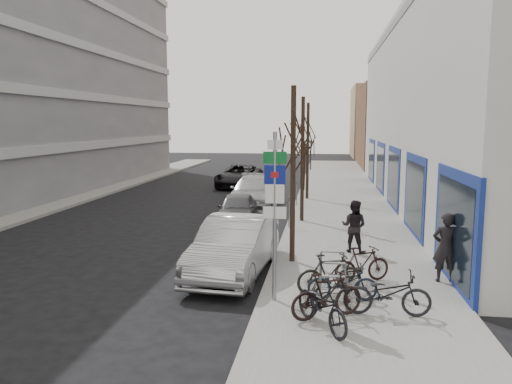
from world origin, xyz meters
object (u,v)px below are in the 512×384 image
(parked_car_front, at_px, (234,247))
(parked_car_back, at_px, (253,192))
(highway_sign_pole, at_px, (275,206))
(meter_mid, at_px, (289,209))
(bike_near_right, at_px, (327,295))
(tree_far, at_px, (308,128))
(tree_mid, at_px, (303,130))
(bike_far_curb, at_px, (387,290))
(bike_rack, at_px, (333,274))
(lane_car, at_px, (239,176))
(bike_near_left, at_px, (322,302))
(bike_far_inner, at_px, (362,264))
(pedestrian_far, at_px, (354,226))
(meter_back, at_px, (297,191))
(pedestrian_near, at_px, (446,247))
(parked_car_mid, at_px, (237,209))
(meter_front, at_px, (276,240))
(bike_mid_inner, at_px, (330,273))
(bike_mid_curb, at_px, (343,280))
(tree_near, at_px, (293,133))

(parked_car_front, bearing_deg, parked_car_back, 99.96)
(highway_sign_pole, relative_size, meter_mid, 3.31)
(highway_sign_pole, height_order, parked_car_front, highway_sign_pole)
(bike_near_right, bearing_deg, tree_far, -24.91)
(tree_mid, distance_m, bike_near_right, 11.55)
(bike_far_curb, bearing_deg, parked_car_front, 52.99)
(bike_rack, height_order, bike_near_right, bike_near_right)
(lane_car, bearing_deg, bike_near_left, -72.98)
(bike_far_inner, xyz_separation_m, pedestrian_far, (-0.05, 3.19, 0.38))
(meter_back, height_order, bike_far_curb, meter_back)
(bike_far_curb, distance_m, pedestrian_near, 3.23)
(pedestrian_near, bearing_deg, parked_car_mid, -46.60)
(tree_far, xyz_separation_m, pedestrian_far, (1.95, -11.66, -3.07))
(bike_rack, distance_m, meter_back, 13.50)
(tree_far, relative_size, pedestrian_far, 3.12)
(bike_far_curb, bearing_deg, bike_far_inner, 9.37)
(parked_car_mid, bearing_deg, bike_far_curb, -66.66)
(meter_mid, bearing_deg, parked_car_back, 112.34)
(highway_sign_pole, bearing_deg, bike_near_left, -52.88)
(meter_front, distance_m, meter_mid, 5.50)
(bike_far_inner, distance_m, pedestrian_near, 2.28)
(pedestrian_near, xyz_separation_m, pedestrian_far, (-2.25, 2.82, -0.06))
(parked_car_front, distance_m, parked_car_back, 11.76)
(parked_car_front, relative_size, pedestrian_far, 2.86)
(bike_near_left, height_order, parked_car_front, parked_car_front)
(parked_car_back, bearing_deg, pedestrian_far, -64.69)
(tree_mid, bearing_deg, tree_far, 90.00)
(meter_back, distance_m, bike_mid_inner, 13.46)
(highway_sign_pole, bearing_deg, pedestrian_near, 24.76)
(pedestrian_far, bearing_deg, bike_near_left, 100.79)
(highway_sign_pole, distance_m, parked_car_front, 3.20)
(bike_far_inner, xyz_separation_m, parked_car_back, (-4.73, 12.41, 0.15))
(tree_mid, relative_size, parked_car_back, 1.00)
(lane_car, bearing_deg, pedestrian_near, -62.55)
(highway_sign_pole, relative_size, tree_mid, 0.76)
(highway_sign_pole, height_order, tree_mid, tree_mid)
(tree_far, height_order, bike_mid_inner, tree_far)
(bike_near_left, height_order, bike_near_right, bike_near_left)
(tree_mid, bearing_deg, bike_rack, -82.72)
(tree_far, relative_size, lane_car, 1.00)
(parked_car_back, bearing_deg, meter_front, -79.93)
(lane_car, bearing_deg, highway_sign_pole, -74.89)
(parked_car_back, xyz_separation_m, pedestrian_far, (4.68, -9.22, 0.23))
(highway_sign_pole, height_order, meter_mid, highway_sign_pole)
(bike_near_right, bearing_deg, bike_mid_curb, -45.84)
(bike_mid_curb, height_order, pedestrian_far, pedestrian_far)
(bike_far_inner, bearing_deg, bike_mid_inner, 112.92)
(tree_far, height_order, parked_car_front, tree_far)
(tree_near, height_order, bike_mid_curb, tree_near)
(meter_front, bearing_deg, tree_mid, 86.32)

